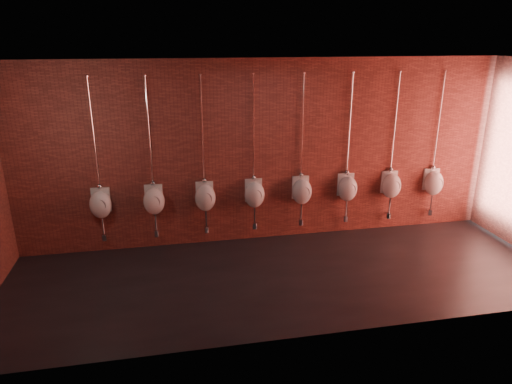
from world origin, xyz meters
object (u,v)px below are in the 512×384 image
urinal_1 (154,200)px  urinal_2 (205,197)px  urinal_4 (302,191)px  urinal_6 (391,185)px  urinal_5 (347,188)px  urinal_0 (101,203)px  urinal_7 (434,182)px  urinal_3 (254,194)px

urinal_1 → urinal_2: 0.87m
urinal_4 → urinal_6: size_ratio=1.00×
urinal_5 → urinal_6: same height
urinal_0 → urinal_2: bearing=0.0°
urinal_6 → urinal_4: bearing=180.0°
urinal_4 → urinal_6: bearing=0.0°
urinal_1 → urinal_7: bearing=0.0°
urinal_5 → urinal_7: same height
urinal_1 → urinal_6: bearing=0.0°
urinal_5 → urinal_3: bearing=180.0°
urinal_7 → urinal_4: bearing=180.0°
urinal_1 → urinal_7: (5.19, 0.00, 0.00)m
urinal_5 → urinal_7: (1.73, 0.00, 0.00)m
urinal_2 → urinal_6: same height
urinal_1 → urinal_7: same height
urinal_3 → urinal_5: 1.73m
urinal_1 → urinal_5: (3.46, 0.00, 0.00)m
urinal_5 → urinal_6: 0.87m
urinal_0 → urinal_7: size_ratio=1.00×
urinal_1 → urinal_4: size_ratio=1.00×
urinal_3 → urinal_7: same height
urinal_4 → urinal_7: same height
urinal_5 → urinal_6: bearing=0.0°
urinal_4 → urinal_6: same height
urinal_3 → urinal_4: same height
urinal_0 → urinal_3: size_ratio=1.00×
urinal_6 → urinal_2: bearing=180.0°
urinal_2 → urinal_7: 4.33m
urinal_4 → urinal_5: (0.87, 0.00, 0.00)m
urinal_2 → urinal_4: size_ratio=1.00×
urinal_0 → urinal_4: same height
urinal_0 → urinal_2: same height
urinal_2 → urinal_5: same height
urinal_2 → urinal_4: 1.73m
urinal_1 → urinal_0: bearing=180.0°
urinal_0 → urinal_6: size_ratio=1.00×
urinal_5 → urinal_0: bearing=180.0°
urinal_1 → urinal_6: same height
urinal_0 → urinal_2: (1.73, 0.00, 0.00)m
urinal_3 → urinal_5: size_ratio=1.00×
urinal_0 → urinal_3: bearing=0.0°
urinal_3 → urinal_5: bearing=0.0°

